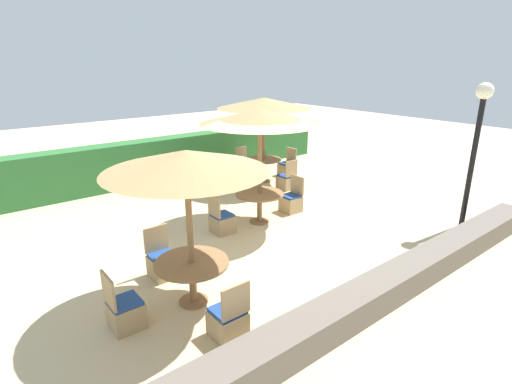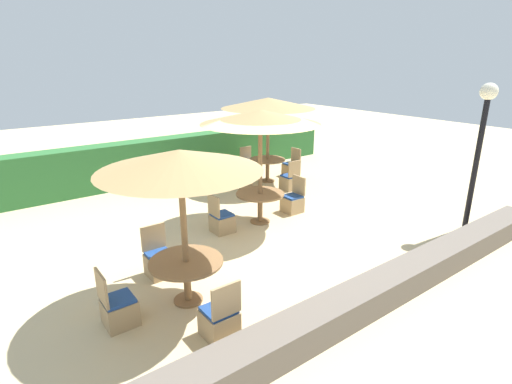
{
  "view_description": "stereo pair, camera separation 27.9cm",
  "coord_description": "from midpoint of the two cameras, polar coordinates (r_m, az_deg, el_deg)",
  "views": [
    {
      "loc": [
        -5.38,
        -6.16,
        3.79
      ],
      "look_at": [
        0.0,
        0.6,
        0.9
      ],
      "focal_mm": 28.0,
      "sensor_mm": 36.0,
      "label": 1
    },
    {
      "loc": [
        -5.15,
        -6.33,
        3.79
      ],
      "look_at": [
        0.0,
        0.6,
        0.9
      ],
      "focal_mm": 28.0,
      "sensor_mm": 36.0,
      "label": 2
    }
  ],
  "objects": [
    {
      "name": "patio_chair_back_right_north",
      "position": [
        13.75,
        -2.24,
        3.63
      ],
      "size": [
        0.46,
        0.46,
        0.93
      ],
      "rotation": [
        0.0,
        0.0,
        3.14
      ],
      "color": "tan",
      "rests_on": "ground_plane"
    },
    {
      "name": "patio_chair_back_right_south",
      "position": [
        12.17,
        3.74,
        1.61
      ],
      "size": [
        0.46,
        0.46,
        0.93
      ],
      "color": "tan",
      "rests_on": "ground_plane"
    },
    {
      "name": "patio_chair_center_east",
      "position": [
        10.39,
        4.3,
        -1.41
      ],
      "size": [
        0.46,
        0.46,
        0.93
      ],
      "rotation": [
        0.0,
        0.0,
        1.57
      ],
      "color": "tan",
      "rests_on": "ground_plane"
    },
    {
      "name": "patio_chair_front_left_west",
      "position": [
        6.46,
        -19.46,
        -15.84
      ],
      "size": [
        0.46,
        0.46,
        0.93
      ],
      "rotation": [
        0.0,
        0.0,
        -1.57
      ],
      "color": "tan",
      "rests_on": "ground_plane"
    },
    {
      "name": "ground_plane",
      "position": [
        9.01,
        1.5,
        -6.4
      ],
      "size": [
        40.0,
        40.0,
        0.0
      ],
      "primitive_type": "plane",
      "color": "#D1BA8C"
    },
    {
      "name": "patio_chair_center_west",
      "position": [
        9.16,
        -5.79,
        -4.25
      ],
      "size": [
        0.46,
        0.46,
        0.93
      ],
      "rotation": [
        0.0,
        0.0,
        -1.57
      ],
      "color": "tan",
      "rests_on": "ground_plane"
    },
    {
      "name": "round_table_center",
      "position": [
        9.58,
        -0.32,
        -0.96
      ],
      "size": [
        1.16,
        1.16,
        0.74
      ],
      "color": "olive",
      "rests_on": "ground_plane"
    },
    {
      "name": "parasol_front_left",
      "position": [
        5.94,
        -11.32,
        4.26
      ],
      "size": [
        2.48,
        2.48,
        2.54
      ],
      "color": "olive",
      "rests_on": "ground_plane"
    },
    {
      "name": "patio_chair_front_left_north",
      "position": [
        7.58,
        -14.25,
        -9.86
      ],
      "size": [
        0.46,
        0.46,
        0.93
      ],
      "rotation": [
        0.0,
        0.0,
        3.14
      ],
      "color": "tan",
      "rests_on": "ground_plane"
    },
    {
      "name": "patio_chair_back_right_east",
      "position": [
        13.62,
        3.86,
        3.45
      ],
      "size": [
        0.46,
        0.46,
        0.93
      ],
      "rotation": [
        0.0,
        0.0,
        1.57
      ],
      "color": "tan",
      "rests_on": "ground_plane"
    },
    {
      "name": "hedge_row",
      "position": [
        13.39,
        -14.28,
        4.51
      ],
      "size": [
        13.0,
        0.7,
        1.37
      ],
      "primitive_type": "cube",
      "color": "#2D6B33",
      "rests_on": "ground_plane"
    },
    {
      "name": "round_table_back_right",
      "position": [
        12.87,
        0.48,
        4.13
      ],
      "size": [
        1.13,
        1.13,
        0.74
      ],
      "color": "olive",
      "rests_on": "ground_plane"
    },
    {
      "name": "patio_chair_front_left_south",
      "position": [
        5.97,
        -5.37,
        -17.88
      ],
      "size": [
        0.46,
        0.46,
        0.93
      ],
      "color": "tan",
      "rests_on": "ground_plane"
    },
    {
      "name": "stone_border",
      "position": [
        7.13,
        17.71,
        -12.45
      ],
      "size": [
        10.0,
        0.56,
        0.46
      ],
      "primitive_type": "cube",
      "color": "#6B6056",
      "rests_on": "ground_plane"
    },
    {
      "name": "patio_chair_back_right_west",
      "position": [
        12.31,
        -3.13,
        1.82
      ],
      "size": [
        0.46,
        0.46,
        0.93
      ],
      "rotation": [
        0.0,
        0.0,
        -1.57
      ],
      "color": "tan",
      "rests_on": "ground_plane"
    },
    {
      "name": "lamp_post",
      "position": [
        10.07,
        28.48,
        8.08
      ],
      "size": [
        0.36,
        0.36,
        3.32
      ],
      "color": "black",
      "rests_on": "ground_plane"
    },
    {
      "name": "parasol_center",
      "position": [
        9.11,
        -0.34,
        10.63
      ],
      "size": [
        2.74,
        2.74,
        2.72
      ],
      "color": "olive",
      "rests_on": "ground_plane"
    },
    {
      "name": "parasol_back_right",
      "position": [
        12.53,
        0.51,
        12.56
      ],
      "size": [
        2.91,
        2.91,
        2.66
      ],
      "color": "olive",
      "rests_on": "ground_plane"
    },
    {
      "name": "round_table_front_left",
      "position": [
        6.59,
        -10.34,
        -10.83
      ],
      "size": [
        1.19,
        1.19,
        0.73
      ],
      "color": "olive",
      "rests_on": "ground_plane"
    }
  ]
}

